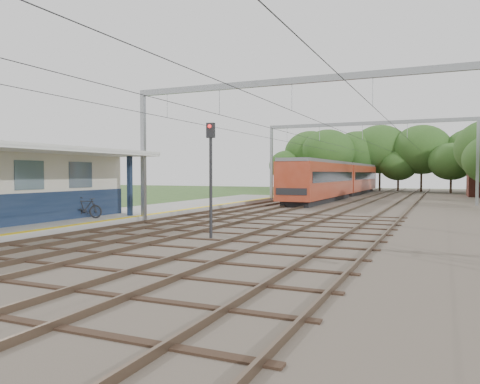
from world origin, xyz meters
The scene contains 9 objects.
ballast_bed centered at (4.00, 30.00, 0.05)m, with size 18.00×90.00×0.10m, color #473D33.
platform centered at (-7.50, 14.00, 0.17)m, with size 5.00×52.00×0.35m, color gray.
yellow_stripe centered at (-5.25, 14.00, 0.35)m, with size 0.45×52.00×0.01m, color yellow.
rail_tracks centered at (1.50, 30.00, 0.18)m, with size 11.80×88.00×0.15m.
catenary_system centered at (3.39, 25.28, 5.51)m, with size 17.22×88.00×7.00m.
tree_band centered at (3.84, 57.12, 4.92)m, with size 31.72×30.88×8.82m.
bicycle centered at (-7.00, 12.82, 0.88)m, with size 0.50×1.77×1.07m, color black.
train centered at (-0.50, 44.13, 2.05)m, with size 2.79×34.69×3.67m.
signal_post centered at (1.35, 10.47, 2.94)m, with size 0.34×0.29×4.58m.
Camera 1 is at (9.68, -5.69, 2.63)m, focal length 35.00 mm.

